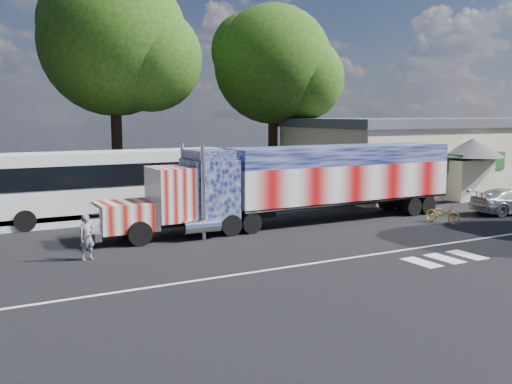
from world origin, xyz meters
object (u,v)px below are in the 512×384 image
semi_truck (303,181)px  coach_bus (114,184)px  parked_car (511,201)px  tree_n_mid (116,42)px  tree_ne_a (275,65)px  bicycle (443,213)px  woman (87,237)px

semi_truck → coach_bus: bearing=145.0°
semi_truck → coach_bus: semi_truck is taller
semi_truck → parked_car: (11.76, -3.16, -1.44)m
parked_car → tree_n_mid: bearing=57.6°
tree_ne_a → tree_n_mid: bearing=176.3°
bicycle → tree_ne_a: 17.85m
coach_bus → semi_truck: bearing=-35.0°
coach_bus → tree_n_mid: tree_n_mid is taller
semi_truck → coach_bus: size_ratio=1.58×
parked_car → tree_ne_a: bearing=32.4°
semi_truck → parked_car: 12.26m
tree_ne_a → bicycle: bearing=-87.3°
coach_bus → tree_ne_a: 16.70m
semi_truck → bicycle: size_ratio=10.21×
coach_bus → bicycle: (14.33, -9.11, -1.35)m
semi_truck → tree_n_mid: size_ratio=1.31×
woman → bicycle: bearing=-20.0°
semi_truck → bicycle: 7.30m
bicycle → woman: bearing=163.0°
bicycle → semi_truck: bearing=137.5°
tree_ne_a → semi_truck: bearing=-114.2°
semi_truck → coach_bus: 9.89m
coach_bus → bicycle: coach_bus is taller
tree_n_mid → tree_ne_a: tree_n_mid is taller
woman → tree_n_mid: (5.45, 15.38, 9.16)m
coach_bus → tree_ne_a: size_ratio=0.92×
semi_truck → parked_car: bearing=-15.1°
semi_truck → bicycle: (6.23, -3.44, -1.63)m
woman → tree_ne_a: bearing=24.5°
coach_bus → tree_n_mid: (2.30, 7.30, 8.19)m
semi_truck → tree_n_mid: tree_n_mid is taller
semi_truck → tree_ne_a: (5.49, 12.25, 6.86)m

